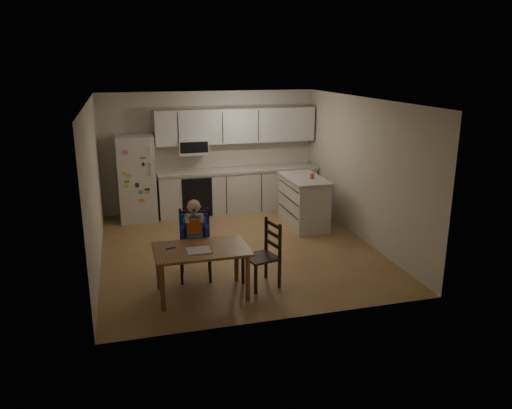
{
  "coord_description": "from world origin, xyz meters",
  "views": [
    {
      "loc": [
        -1.8,
        -7.78,
        3.09
      ],
      "look_at": [
        0.06,
        -0.96,
        1.05
      ],
      "focal_mm": 35.0,
      "sensor_mm": 36.0,
      "label": 1
    }
  ],
  "objects_px": {
    "refrigerator": "(137,178)",
    "red_cup": "(312,176)",
    "chair_side": "(267,249)",
    "kitchen_island": "(304,201)",
    "dining_table": "(201,255)",
    "chair_booster": "(195,231)"
  },
  "relations": [
    {
      "from": "chair_booster",
      "to": "dining_table",
      "type": "bearing_deg",
      "value": -82.65
    },
    {
      "from": "kitchen_island",
      "to": "red_cup",
      "type": "xyz_separation_m",
      "value": [
        0.09,
        -0.17,
        0.53
      ]
    },
    {
      "from": "refrigerator",
      "to": "chair_side",
      "type": "bearing_deg",
      "value": -65.9
    },
    {
      "from": "refrigerator",
      "to": "chair_booster",
      "type": "bearing_deg",
      "value": -77.39
    },
    {
      "from": "kitchen_island",
      "to": "red_cup",
      "type": "distance_m",
      "value": 0.56
    },
    {
      "from": "chair_booster",
      "to": "refrigerator",
      "type": "bearing_deg",
      "value": 110.59
    },
    {
      "from": "kitchen_island",
      "to": "red_cup",
      "type": "relative_size",
      "value": 12.51
    },
    {
      "from": "dining_table",
      "to": "chair_side",
      "type": "relative_size",
      "value": 1.33
    },
    {
      "from": "dining_table",
      "to": "chair_side",
      "type": "xyz_separation_m",
      "value": [
        0.94,
        0.07,
        -0.05
      ]
    },
    {
      "from": "refrigerator",
      "to": "dining_table",
      "type": "height_order",
      "value": "refrigerator"
    },
    {
      "from": "red_cup",
      "to": "dining_table",
      "type": "bearing_deg",
      "value": -137.16
    },
    {
      "from": "red_cup",
      "to": "chair_side",
      "type": "height_order",
      "value": "red_cup"
    },
    {
      "from": "kitchen_island",
      "to": "dining_table",
      "type": "height_order",
      "value": "kitchen_island"
    },
    {
      "from": "chair_side",
      "to": "refrigerator",
      "type": "bearing_deg",
      "value": -169.64
    },
    {
      "from": "dining_table",
      "to": "chair_side",
      "type": "bearing_deg",
      "value": 4.4
    },
    {
      "from": "chair_booster",
      "to": "chair_side",
      "type": "height_order",
      "value": "chair_booster"
    },
    {
      "from": "refrigerator",
      "to": "kitchen_island",
      "type": "xyz_separation_m",
      "value": [
        3.07,
        -1.24,
        -0.37
      ]
    },
    {
      "from": "kitchen_island",
      "to": "dining_table",
      "type": "bearing_deg",
      "value": -134.07
    },
    {
      "from": "refrigerator",
      "to": "red_cup",
      "type": "xyz_separation_m",
      "value": [
        3.17,
        -1.4,
        0.16
      ]
    },
    {
      "from": "red_cup",
      "to": "chair_side",
      "type": "xyz_separation_m",
      "value": [
        -1.54,
        -2.23,
        -0.47
      ]
    },
    {
      "from": "kitchen_island",
      "to": "chair_side",
      "type": "height_order",
      "value": "kitchen_island"
    },
    {
      "from": "red_cup",
      "to": "chair_side",
      "type": "relative_size",
      "value": 0.11
    }
  ]
}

